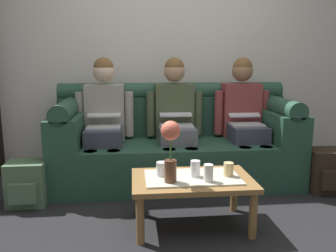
{
  "coord_description": "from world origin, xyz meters",
  "views": [
    {
      "loc": [
        -0.42,
        -2.25,
        1.2
      ],
      "look_at": [
        -0.11,
        0.78,
        0.63
      ],
      "focal_mm": 38.03,
      "sensor_mm": 36.0,
      "label": 1
    }
  ],
  "objects": [
    {
      "name": "ground_plane",
      "position": [
        0.0,
        0.0,
        0.0
      ],
      "size": [
        14.0,
        14.0,
        0.0
      ],
      "primitive_type": "plane",
      "color": "black"
    },
    {
      "name": "back_wall_patterned",
      "position": [
        0.0,
        1.7,
        1.45
      ],
      "size": [
        6.0,
        0.12,
        2.9
      ],
      "primitive_type": "cube",
      "color": "silver",
      "rests_on": "ground_plane"
    },
    {
      "name": "couch",
      "position": [
        0.0,
        1.17,
        0.37
      ],
      "size": [
        2.32,
        0.88,
        0.96
      ],
      "color": "#234738",
      "rests_on": "ground_plane"
    },
    {
      "name": "person_left",
      "position": [
        -0.69,
        1.16,
        0.66
      ],
      "size": [
        0.56,
        0.67,
        1.22
      ],
      "color": "#383D4C",
      "rests_on": "ground_plane"
    },
    {
      "name": "person_middle",
      "position": [
        0.0,
        1.17,
        0.66
      ],
      "size": [
        0.56,
        0.67,
        1.22
      ],
      "color": "#595B66",
      "rests_on": "ground_plane"
    },
    {
      "name": "person_right",
      "position": [
        0.69,
        1.17,
        0.66
      ],
      "size": [
        0.56,
        0.67,
        1.22
      ],
      "color": "#383D4C",
      "rests_on": "ground_plane"
    },
    {
      "name": "coffee_table",
      "position": [
        0.0,
        0.15,
        0.32
      ],
      "size": [
        0.86,
        0.55,
        0.38
      ],
      "color": "olive",
      "rests_on": "ground_plane"
    },
    {
      "name": "flower_vase",
      "position": [
        -0.17,
        0.05,
        0.64
      ],
      "size": [
        0.13,
        0.13,
        0.42
      ],
      "color": "brown",
      "rests_on": "coffee_table"
    },
    {
      "name": "cup_near_left",
      "position": [
        0.09,
        0.04,
        0.44
      ],
      "size": [
        0.07,
        0.07,
        0.12
      ],
      "primitive_type": "cylinder",
      "color": "white",
      "rests_on": "coffee_table"
    },
    {
      "name": "cup_near_right",
      "position": [
        0.02,
        0.15,
        0.43
      ],
      "size": [
        0.07,
        0.07,
        0.12
      ],
      "primitive_type": "cylinder",
      "color": "silver",
      "rests_on": "coffee_table"
    },
    {
      "name": "cup_far_center",
      "position": [
        -0.22,
        0.19,
        0.43
      ],
      "size": [
        0.08,
        0.08,
        0.1
      ],
      "primitive_type": "cylinder",
      "color": "silver",
      "rests_on": "coffee_table"
    },
    {
      "name": "cup_far_left",
      "position": [
        0.26,
        0.14,
        0.43
      ],
      "size": [
        0.07,
        0.07,
        0.1
      ],
      "primitive_type": "cylinder",
      "color": "#DBB77A",
      "rests_on": "coffee_table"
    },
    {
      "name": "backpack_right",
      "position": [
        1.33,
        0.72,
        0.19
      ],
      "size": [
        0.32,
        0.32,
        0.39
      ],
      "color": "#2D2319",
      "rests_on": "ground_plane"
    },
    {
      "name": "backpack_left",
      "position": [
        -1.3,
        0.67,
        0.18
      ],
      "size": [
        0.31,
        0.29,
        0.37
      ],
      "color": "#4C6B4C",
      "rests_on": "ground_plane"
    }
  ]
}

